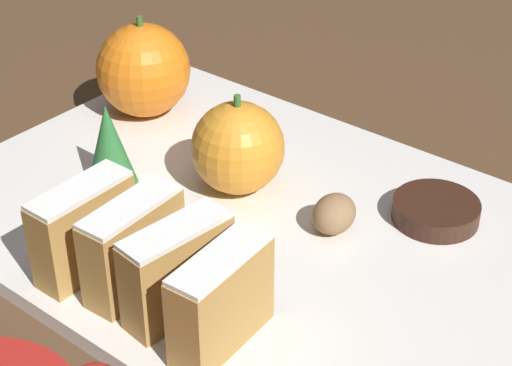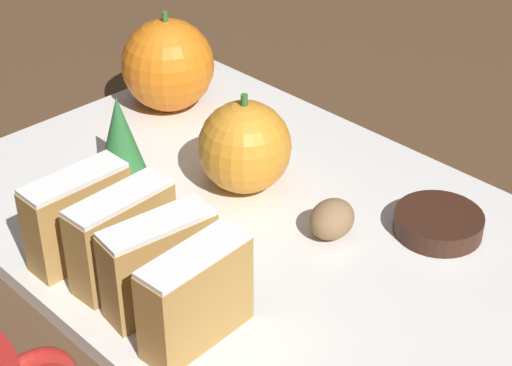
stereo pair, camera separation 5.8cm
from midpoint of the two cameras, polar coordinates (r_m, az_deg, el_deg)
ground_plane at (r=0.60m, az=2.75°, el=-3.45°), size 6.00×6.00×0.00m
serving_platter at (r=0.60m, az=2.77°, el=-2.99°), size 0.31×0.45×0.01m
stollen_slice_front at (r=0.48m, az=-0.58°, el=-7.70°), size 0.07×0.03×0.06m
stollen_slice_second at (r=0.51m, az=-3.18°, el=-5.54°), size 0.07×0.03×0.06m
stollen_slice_third at (r=0.53m, az=-5.83°, el=-3.72°), size 0.07×0.03×0.06m
stollen_slice_fourth at (r=0.55m, az=-8.83°, el=-2.35°), size 0.07×0.02×0.06m
orange_near at (r=0.61m, az=1.95°, el=2.34°), size 0.07×0.07×0.08m
orange_far at (r=0.72m, az=-3.60°, el=7.80°), size 0.08×0.08×0.09m
walnut at (r=0.58m, az=7.96°, el=-2.50°), size 0.03×0.03×0.03m
chocolate_cookie at (r=0.60m, az=14.80°, el=-2.69°), size 0.06×0.06×0.01m
evergreen_sprig at (r=0.63m, az=-6.48°, el=3.00°), size 0.04×0.04×0.07m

